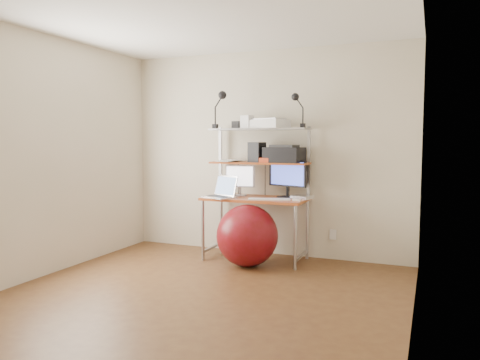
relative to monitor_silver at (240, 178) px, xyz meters
The scene contains 20 objects.
room 1.58m from the monitor_silver, 81.33° to the right, with size 3.60×3.60×3.60m.
computer_desk 0.24m from the monitor_silver, ahead, with size 1.20×0.60×1.57m.
wall_outlet 1.29m from the monitor_silver, 13.06° to the left, with size 0.08×0.01×0.12m, color silver.
monitor_silver is the anchor object (origin of this frame).
monitor_black 0.58m from the monitor_silver, ahead, with size 0.50×0.22×0.52m.
laptop 0.31m from the monitor_silver, 118.07° to the right, with size 0.46×0.43×0.32m.
keyboard 0.55m from the monitor_silver, 27.32° to the right, with size 0.47×0.13×0.01m, color silver.
mouse 0.82m from the monitor_silver, 15.60° to the right, with size 0.09×0.05×0.02m, color silver.
mac_mini 0.80m from the monitor_silver, ahead, with size 0.20×0.20×0.04m, color silver.
phone 0.42m from the monitor_silver, 43.14° to the right, with size 0.07×0.12×0.01m, color black.
printer 0.62m from the monitor_silver, ahead, with size 0.47×0.35×0.21m.
nas_cube 0.38m from the monitor_silver, 10.61° to the left, with size 0.16×0.16×0.24m, color black.
red_box 0.43m from the monitor_silver, ahead, with size 0.20×0.13×0.05m, color #CC4320.
scanner 0.74m from the monitor_silver, ahead, with size 0.50×0.41×0.11m.
box_white 0.68m from the monitor_silver, ahead, with size 0.13×0.11×0.15m, color silver.
box_grey 0.66m from the monitor_silver, 135.62° to the left, with size 0.09×0.09×0.09m, color #2A2A2D.
clip_lamp_left 0.95m from the monitor_silver, 160.68° to the right, with size 0.18×0.10×0.44m.
clip_lamp_right 1.13m from the monitor_silver, ahead, with size 0.16×0.09×0.39m.
exercise_ball 0.77m from the monitor_silver, 57.82° to the right, with size 0.69×0.69×0.69m, color maroon.
paper_stack 0.26m from the monitor_silver, 167.35° to the left, with size 0.40×0.41×0.02m.
Camera 1 is at (1.91, -3.66, 1.40)m, focal length 35.00 mm.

